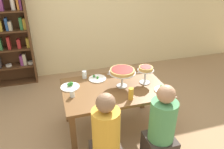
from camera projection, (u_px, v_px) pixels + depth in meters
ground_plane at (114, 129)px, 3.34m from camera, size 12.00×12.00×0.00m
rear_partition at (84, 9)px, 4.57m from camera, size 8.00×0.12×2.80m
dining_table at (114, 93)px, 3.05m from camera, size 1.40×0.93×0.74m
diner_near_right at (161, 135)px, 2.53m from camera, size 0.34×0.34×1.15m
diner_near_left at (106, 145)px, 2.39m from camera, size 0.34×0.34×1.15m
deep_dish_pizza_stand at (122, 72)px, 2.93m from camera, size 0.36×0.36×0.26m
personal_pizza_stand at (146, 71)px, 3.02m from camera, size 0.23×0.23×0.25m
salad_plate_near_diner at (163, 89)px, 2.92m from camera, size 0.24×0.24×0.07m
salad_plate_far_diner at (97, 78)px, 3.21m from camera, size 0.26×0.26×0.05m
salad_plate_spare at (70, 86)px, 3.00m from camera, size 0.26×0.26×0.07m
beer_glass_amber_tall at (131, 94)px, 2.71m from camera, size 0.06×0.06×0.16m
water_glass_clear_near at (84, 75)px, 3.22m from camera, size 0.07×0.07×0.11m
water_glass_clear_far at (72, 93)px, 2.77m from camera, size 0.06×0.06×0.10m
cutlery_fork_near at (141, 73)px, 3.39m from camera, size 0.18×0.07×0.00m
cutlery_knife_near at (103, 104)px, 2.65m from camera, size 0.18×0.06×0.00m
cutlery_fork_far at (113, 74)px, 3.36m from camera, size 0.18×0.05×0.00m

